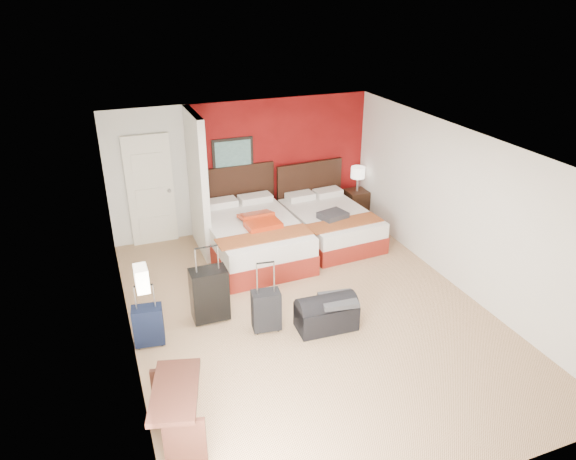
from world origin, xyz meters
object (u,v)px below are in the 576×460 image
bed_right (330,226)px  desk (178,417)px  red_suitcase_open (259,220)px  suitcase_charcoal (266,312)px  suitcase_navy (149,327)px  bed_left (253,239)px  nightstand (356,204)px  suitcase_black (210,296)px  duffel_bag (326,315)px  table_lamp (358,179)px

bed_right → desk: (-3.55, -3.90, 0.09)m
red_suitcase_open → suitcase_charcoal: red_suitcase_open is taller
suitcase_navy → bed_left: bearing=51.0°
nightstand → suitcase_black: size_ratio=0.75×
bed_left → suitcase_charcoal: 2.24m
bed_left → nightstand: (2.50, 0.87, -0.04)m
suitcase_navy → suitcase_black: bearing=25.2°
bed_right → nightstand: size_ratio=3.31×
bed_right → nightstand: (0.95, 0.77, 0.00)m
bed_right → suitcase_navy: bearing=-154.5°
bed_left → red_suitcase_open: 0.41m
suitcase_black → duffel_bag: (1.46, -0.79, -0.18)m
bed_right → nightstand: bearing=35.1°
bed_right → suitcase_charcoal: 3.07m
red_suitcase_open → duffel_bag: bearing=-88.6°
nightstand → table_lamp: (0.00, 0.00, 0.54)m
nightstand → suitcase_navy: size_ratio=1.07×
red_suitcase_open → duffel_bag: (0.20, -2.34, -0.50)m
red_suitcase_open → duffel_bag: size_ratio=0.97×
suitcase_black → bed_left: bearing=55.1°
suitcase_charcoal → desk: size_ratio=0.63×
bed_left → red_suitcase_open: bearing=-47.1°
bed_right → nightstand: nightstand is taller
bed_left → red_suitcase_open: (0.10, -0.10, 0.38)m
red_suitcase_open → table_lamp: (2.40, 0.97, 0.12)m
table_lamp → suitcase_black: table_lamp is taller
suitcase_black → suitcase_charcoal: suitcase_black is taller
table_lamp → red_suitcase_open: bearing=-157.9°
bed_right → red_suitcase_open: size_ratio=2.39×
red_suitcase_open → desk: 4.27m
bed_right → duffel_bag: 2.84m
bed_right → suitcase_black: 3.23m
red_suitcase_open → desk: bearing=-123.1°
bed_left → duffel_bag: (0.30, -2.44, -0.12)m
red_suitcase_open → desk: size_ratio=0.88×
suitcase_black → red_suitcase_open: bearing=51.1°
bed_left → desk: desk is taller
bed_left → bed_right: bearing=1.7°
table_lamp → duffel_bag: bearing=-123.6°
bed_right → table_lamp: bearing=35.1°
table_lamp → suitcase_navy: bearing=-148.4°
red_suitcase_open → nightstand: size_ratio=1.38×
bed_right → red_suitcase_open: red_suitcase_open is taller
suitcase_navy → duffel_bag: suitcase_navy is taller
bed_left → nightstand: size_ratio=3.80×
table_lamp → desk: size_ratio=0.55×
table_lamp → suitcase_navy: 5.39m
table_lamp → suitcase_charcoal: table_lamp is taller
nightstand → desk: (-4.50, -4.67, 0.09)m
desk → suitcase_navy: bearing=107.3°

